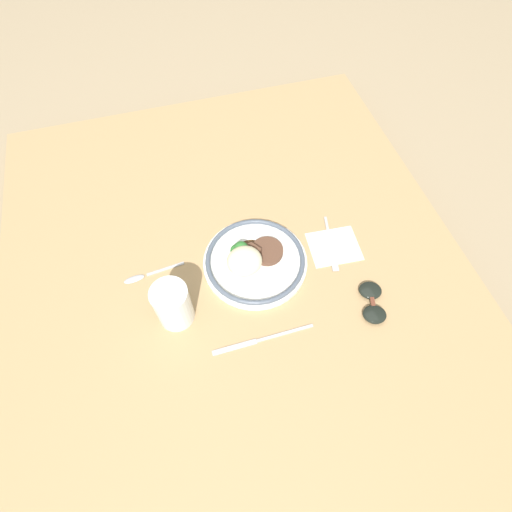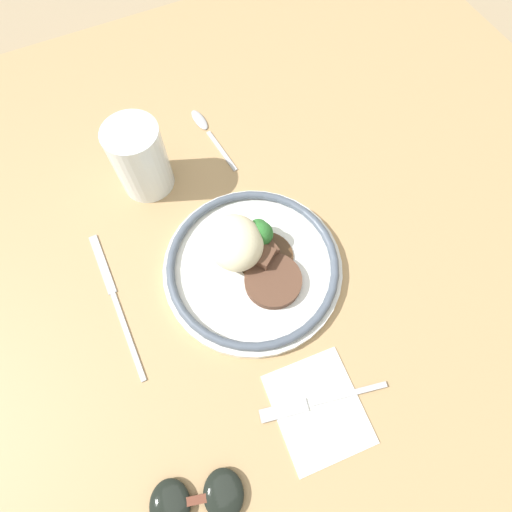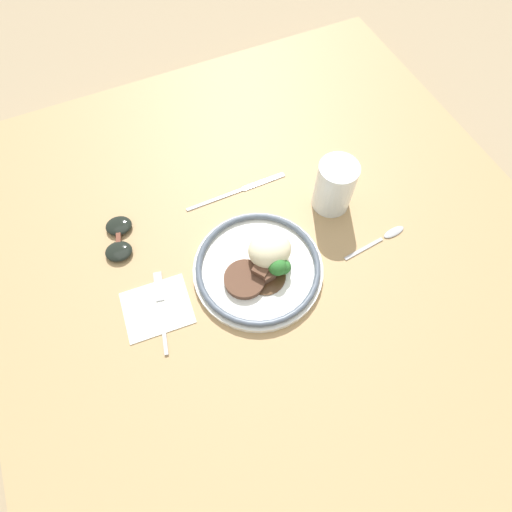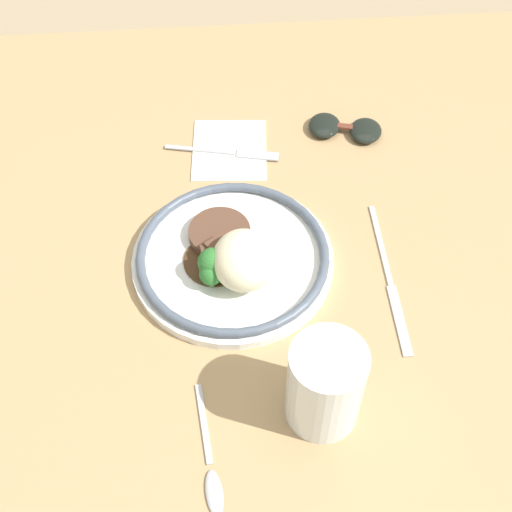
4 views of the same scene
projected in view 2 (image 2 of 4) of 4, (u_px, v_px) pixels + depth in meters
The scene contains 9 objects.
ground_plane at pixel (248, 253), 0.65m from camera, with size 8.00×8.00×0.00m, color #998466.
dining_table at pixel (248, 246), 0.62m from camera, with size 1.13×1.29×0.05m.
napkin at pixel (318, 409), 0.50m from camera, with size 0.13×0.12×0.00m.
plate at pixel (251, 260), 0.56m from camera, with size 0.26×0.26×0.08m.
juice_glass at pixel (141, 160), 0.59m from camera, with size 0.08×0.08×0.12m.
fork at pixel (311, 403), 0.50m from camera, with size 0.05×0.17×0.00m.
knife at pixel (114, 297), 0.56m from camera, with size 0.23×0.01×0.00m.
spoon at pixel (205, 127), 0.69m from camera, with size 0.15×0.03×0.01m.
sunglasses at pixel (197, 499), 0.45m from camera, with size 0.08×0.12×0.02m.
Camera 2 is at (-0.25, 0.11, 0.59)m, focal length 28.00 mm.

